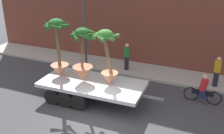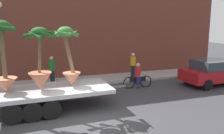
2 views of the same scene
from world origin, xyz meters
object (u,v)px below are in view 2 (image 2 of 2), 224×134
(potted_palm_rear, at_px, (40,64))
(potted_palm_middle, at_px, (4,59))
(pedestrian_far_left, at_px, (133,65))
(street_lamp, at_px, (1,35))
(cyclist, at_px, (138,77))
(flatbed_trailer, at_px, (47,94))
(parked_car, at_px, (215,72))
(pedestrian_near_gate, at_px, (52,69))
(potted_palm_front, at_px, (69,57))

(potted_palm_rear, distance_m, potted_palm_middle, 1.48)
(pedestrian_far_left, xyz_separation_m, street_lamp, (-7.92, -0.22, 2.19))
(potted_palm_rear, relative_size, cyclist, 1.49)
(potted_palm_middle, distance_m, cyclist, 7.50)
(potted_palm_middle, distance_m, pedestrian_far_left, 8.52)
(flatbed_trailer, distance_m, potted_palm_rear, 1.38)
(potted_palm_middle, xyz_separation_m, parked_car, (11.95, 0.99, -1.58))
(flatbed_trailer, height_order, cyclist, cyclist)
(potted_palm_middle, distance_m, pedestrian_near_gate, 4.75)
(pedestrian_near_gate, bearing_deg, pedestrian_far_left, -2.46)
(cyclist, distance_m, pedestrian_far_left, 1.93)
(parked_car, bearing_deg, flatbed_trailer, -174.20)
(potted_palm_rear, bearing_deg, flatbed_trailer, 5.27)
(flatbed_trailer, relative_size, potted_palm_front, 2.28)
(street_lamp, bearing_deg, potted_palm_middle, -83.94)
(potted_palm_middle, relative_size, parked_car, 0.68)
(parked_car, bearing_deg, pedestrian_near_gate, 163.05)
(flatbed_trailer, bearing_deg, parked_car, 5.80)
(parked_car, distance_m, pedestrian_near_gate, 10.14)
(cyclist, relative_size, parked_car, 0.41)
(potted_palm_middle, bearing_deg, pedestrian_far_left, 26.24)
(potted_palm_middle, bearing_deg, parked_car, 4.74)
(potted_palm_front, height_order, cyclist, potted_palm_front)
(potted_palm_front, bearing_deg, cyclist, 22.86)
(potted_palm_rear, xyz_separation_m, parked_car, (10.51, 1.07, -1.29))
(flatbed_trailer, relative_size, pedestrian_far_left, 3.64)
(flatbed_trailer, relative_size, street_lamp, 1.29)
(parked_car, xyz_separation_m, pedestrian_far_left, (-4.41, 2.73, 0.21))
(parked_car, bearing_deg, potted_palm_rear, -174.21)
(potted_palm_rear, height_order, potted_palm_middle, potted_palm_middle)
(potted_palm_front, xyz_separation_m, parked_car, (9.25, 0.93, -1.53))
(potted_palm_front, bearing_deg, pedestrian_far_left, 37.11)
(potted_palm_rear, relative_size, pedestrian_near_gate, 1.60)
(potted_palm_front, xyz_separation_m, cyclist, (4.34, 1.83, -1.69))
(pedestrian_near_gate, bearing_deg, cyclist, -23.23)
(potted_palm_rear, bearing_deg, potted_palm_front, 6.09)
(flatbed_trailer, xyz_separation_m, potted_palm_front, (1.04, 0.11, 1.60))
(potted_palm_middle, xyz_separation_m, pedestrian_far_left, (7.55, 3.72, -1.36))
(cyclist, relative_size, pedestrian_far_left, 1.08)
(potted_palm_middle, xyz_separation_m, street_lamp, (-0.37, 3.50, 0.83))
(flatbed_trailer, distance_m, potted_palm_front, 1.91)
(potted_palm_front, distance_m, street_lamp, 4.70)
(potted_palm_middle, relative_size, street_lamp, 0.63)
(potted_palm_front, xyz_separation_m, street_lamp, (-3.08, 3.44, 0.88))
(pedestrian_far_left, bearing_deg, parked_car, -31.77)
(potted_palm_front, relative_size, street_lamp, 0.57)
(street_lamp, bearing_deg, flatbed_trailer, -60.14)
(potted_palm_middle, relative_size, pedestrian_far_left, 1.77)
(street_lamp, bearing_deg, pedestrian_near_gate, 9.72)
(potted_palm_rear, bearing_deg, parked_car, 5.79)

